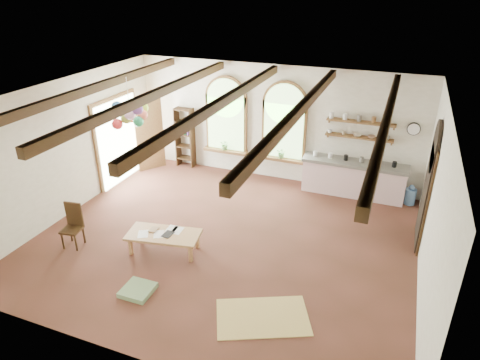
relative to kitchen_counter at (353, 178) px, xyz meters
The scene contains 27 objects.
floor 3.97m from the kitchen_counter, 125.71° to the right, with size 8.00×8.00×0.00m, color brown.
ceiling_beams 4.73m from the kitchen_counter, 125.71° to the right, with size 6.20×6.80×0.18m, color #3B2612, non-canonical shape.
window_left 3.88m from the kitchen_counter, behind, with size 1.30×0.28×2.20m.
window_right 2.32m from the kitchen_counter, behind, with size 1.30×0.28×2.20m.
left_doorway 6.44m from the kitchen_counter, 167.37° to the right, with size 0.10×1.90×2.50m, color brown.
right_doorway 2.45m from the kitchen_counter, 45.86° to the right, with size 0.10×1.30×2.40m, color black.
kitchen_counter is the anchor object (origin of this frame).
wall_shelf_lower 1.09m from the kitchen_counter, 90.00° to the left, with size 1.70×0.24×0.04m, color brown.
wall_shelf_upper 1.49m from the kitchen_counter, 90.00° to the left, with size 1.70×0.24×0.04m, color brown.
wall_clock 1.91m from the kitchen_counter, 11.31° to the left, with size 0.32×0.32×0.04m, color black.
bookshelf 5.02m from the kitchen_counter, behind, with size 0.53×0.32×1.80m.
coffee_table 5.25m from the kitchen_counter, 129.06° to the right, with size 1.61×0.95×0.43m.
side_chair 6.96m from the kitchen_counter, 138.68° to the right, with size 0.44×0.44×0.97m.
floor_mat 5.26m from the kitchen_counter, 98.29° to the right, with size 1.56×0.96×0.02m, color #D4BD6A.
floor_cushion 6.25m from the kitchen_counter, 119.83° to the right, with size 0.55×0.55×0.09m, color #6F8F62.
water_jug_a 1.47m from the kitchen_counter, ahead, with size 0.27×0.27×0.53m.
water_jug_b 1.02m from the kitchen_counter, ahead, with size 0.32×0.32×0.61m.
balloon_cluster 5.87m from the kitchen_counter, 154.45° to the right, with size 0.91×0.91×1.16m.
table_book 5.44m from the kitchen_counter, 132.15° to the right, with size 0.16×0.24×0.02m, color olive.
tablet 5.18m from the kitchen_counter, 128.21° to the right, with size 0.18×0.26×0.01m, color black.
potted_plant_left 3.72m from the kitchen_counter, behind, with size 0.27×0.23×0.30m, color #598C4C.
potted_plant_right 2.04m from the kitchen_counter, behind, with size 0.27×0.23×0.30m, color #598C4C.
shelf_cup_a 1.38m from the kitchen_counter, 166.50° to the left, with size 0.12×0.10×0.10m, color white.
shelf_cup_b 1.22m from the kitchen_counter, 155.77° to the left, with size 0.10×0.10×0.09m, color beige.
shelf_bowl_a 1.14m from the kitchen_counter, 105.52° to the left, with size 0.22×0.22×0.05m, color beige.
shelf_bowl_b 1.18m from the kitchen_counter, 30.96° to the left, with size 0.20×0.20×0.06m, color #8C664C.
shelf_vase 1.37m from the kitchen_counter, 15.48° to the left, with size 0.18×0.18×0.19m, color slate.
Camera 1 is at (3.21, -7.30, 5.28)m, focal length 32.00 mm.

